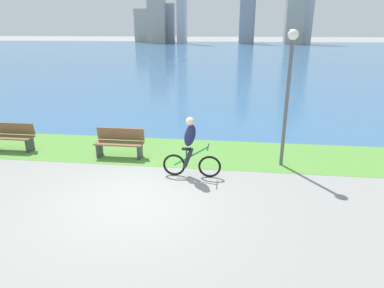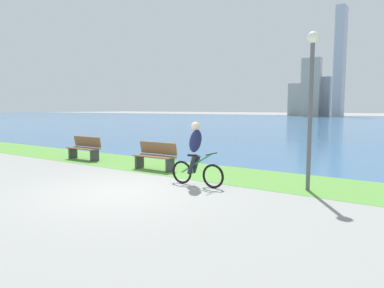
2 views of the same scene
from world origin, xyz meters
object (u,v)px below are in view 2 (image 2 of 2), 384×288
lamppost_tall (311,87)px  bench_near_path (155,156)px  cyclist_lead (196,154)px  bench_far_along_path (85,148)px

lamppost_tall → bench_near_path: bearing=179.3°
bench_near_path → lamppost_tall: size_ratio=0.40×
cyclist_lead → lamppost_tall: lamppost_tall is taller
cyclist_lead → bench_near_path: 2.68m
cyclist_lead → bench_far_along_path: (-6.10, 1.33, -0.38)m
cyclist_lead → lamppost_tall: bearing=24.0°
cyclist_lead → bench_far_along_path: size_ratio=1.10×
cyclist_lead → bench_near_path: cyclist_lead is taller
cyclist_lead → bench_far_along_path: bearing=167.7°
bench_far_along_path → lamppost_tall: size_ratio=0.40×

